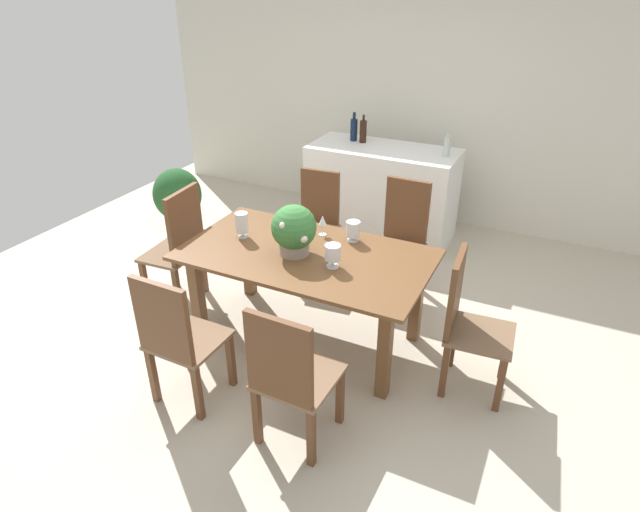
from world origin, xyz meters
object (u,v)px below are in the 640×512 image
at_px(flower_centerpiece, 294,229).
at_px(crystal_vase_center_near, 242,223).
at_px(crystal_vase_left, 333,253).
at_px(wine_bottle_amber, 447,147).
at_px(chair_foot_end, 467,319).
at_px(kitchen_counter, 381,193).
at_px(chair_far_right, 402,234).
at_px(potted_plant_floor, 178,196).
at_px(dining_table, 306,267).
at_px(crystal_vase_right, 353,230).
at_px(chair_far_left, 316,220).
at_px(chair_near_left, 177,336).
at_px(wine_bottle_dark, 354,129).
at_px(wine_bottle_clear, 363,131).
at_px(wine_glass, 323,221).
at_px(chair_head_end, 179,242).
at_px(chair_near_right, 289,374).

height_order(flower_centerpiece, crystal_vase_center_near, flower_centerpiece).
bearing_deg(crystal_vase_left, wine_bottle_amber, 83.63).
relative_size(chair_foot_end, kitchen_counter, 0.66).
xyz_separation_m(chair_far_right, potted_plant_floor, (-2.63, 0.18, -0.17)).
height_order(dining_table, crystal_vase_right, crystal_vase_right).
xyz_separation_m(chair_far_left, potted_plant_floor, (-1.80, 0.18, -0.15)).
relative_size(flower_centerpiece, crystal_vase_center_near, 1.84).
distance_m(chair_near_left, potted_plant_floor, 2.85).
bearing_deg(chair_far_right, crystal_vase_center_near, -133.25).
relative_size(chair_far_right, crystal_vase_left, 6.00).
height_order(chair_far_left, wine_bottle_dark, wine_bottle_dark).
relative_size(flower_centerpiece, wine_bottle_clear, 1.30).
bearing_deg(potted_plant_floor, wine_glass, -21.47).
relative_size(wine_bottle_amber, wine_bottle_dark, 0.81).
bearing_deg(chair_foot_end, kitchen_counter, 29.56).
height_order(chair_far_right, wine_bottle_dark, wine_bottle_dark).
height_order(wine_bottle_dark, wine_bottle_clear, wine_bottle_dark).
xyz_separation_m(chair_head_end, potted_plant_floor, (-1.01, 1.18, -0.19)).
xyz_separation_m(kitchen_counter, wine_bottle_dark, (-0.39, 0.12, 0.61)).
relative_size(chair_foot_end, crystal_vase_right, 6.26).
height_order(chair_head_end, crystal_vase_right, chair_head_end).
bearing_deg(wine_bottle_dark, crystal_vase_center_near, -90.92).
xyz_separation_m(chair_far_right, crystal_vase_center_near, (-0.98, -1.00, 0.32)).
height_order(kitchen_counter, wine_bottle_clear, wine_bottle_clear).
xyz_separation_m(chair_foot_end, crystal_vase_left, (-0.94, -0.10, 0.32)).
bearing_deg(wine_bottle_amber, chair_near_right, -91.71).
xyz_separation_m(crystal_vase_left, potted_plant_floor, (-2.48, 1.29, -0.49)).
bearing_deg(chair_far_left, kitchen_counter, 69.88).
distance_m(chair_head_end, wine_bottle_amber, 2.69).
bearing_deg(crystal_vase_center_near, crystal_vase_right, 21.92).
distance_m(chair_far_right, chair_foot_end, 1.29).
relative_size(chair_near_right, kitchen_counter, 0.66).
height_order(crystal_vase_left, crystal_vase_right, crystal_vase_left).
xyz_separation_m(dining_table, crystal_vase_right, (0.23, 0.33, 0.22)).
bearing_deg(crystal_vase_right, chair_near_left, -115.62).
height_order(crystal_vase_center_near, crystal_vase_right, crystal_vase_center_near).
relative_size(chair_near_left, crystal_vase_right, 6.16).
xyz_separation_m(chair_far_left, wine_glass, (0.40, -0.68, 0.34)).
bearing_deg(wine_bottle_clear, chair_near_left, -89.98).
bearing_deg(potted_plant_floor, dining_table, -28.18).
xyz_separation_m(dining_table, wine_bottle_clear, (-0.41, 2.11, 0.46)).
height_order(dining_table, crystal_vase_left, crystal_vase_left).
bearing_deg(kitchen_counter, chair_foot_end, -56.41).
xyz_separation_m(chair_foot_end, crystal_vase_right, (-0.98, 0.34, 0.31)).
bearing_deg(chair_near_left, crystal_vase_center_near, -80.75).
relative_size(dining_table, crystal_vase_center_near, 8.92).
xyz_separation_m(flower_centerpiece, crystal_vase_right, (0.31, 0.38, -0.10)).
relative_size(dining_table, chair_foot_end, 1.81).
height_order(chair_foot_end, wine_bottle_amber, wine_bottle_amber).
bearing_deg(potted_plant_floor, wine_bottle_clear, 27.10).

